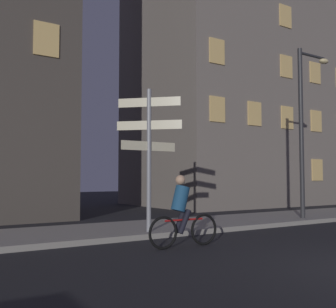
{
  "coord_description": "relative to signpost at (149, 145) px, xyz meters",
  "views": [
    {
      "loc": [
        -6.85,
        -3.6,
        1.54
      ],
      "look_at": [
        -0.92,
        5.49,
        2.18
      ],
      "focal_mm": 43.59,
      "sensor_mm": 36.0,
      "label": 1
    }
  ],
  "objects": [
    {
      "name": "sidewalk_kerb",
      "position": [
        1.4,
        1.16,
        -2.34
      ],
      "size": [
        40.0,
        3.09,
        0.14
      ],
      "primitive_type": "cube",
      "color": "gray",
      "rests_on": "ground_plane"
    },
    {
      "name": "building_right_block",
      "position": [
        11.6,
        9.23,
        4.6
      ],
      "size": [
        12.04,
        7.97,
        14.03
      ],
      "color": "slate",
      "rests_on": "ground_plane"
    },
    {
      "name": "signpost",
      "position": [
        0.0,
        0.0,
        0.0
      ],
      "size": [
        1.64,
        1.28,
        3.78
      ],
      "color": "gray",
      "rests_on": "sidewalk_kerb"
    },
    {
      "name": "cyclist",
      "position": [
        -0.19,
        -1.8,
        -1.66
      ],
      "size": [
        1.82,
        0.33,
        1.61
      ],
      "color": "black",
      "rests_on": "ground_plane"
    },
    {
      "name": "street_lamp",
      "position": [
        6.66,
        0.23,
        1.33
      ],
      "size": [
        1.68,
        0.28,
        6.08
      ],
      "color": "#2D2D30",
      "rests_on": "sidewalk_kerb"
    }
  ]
}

